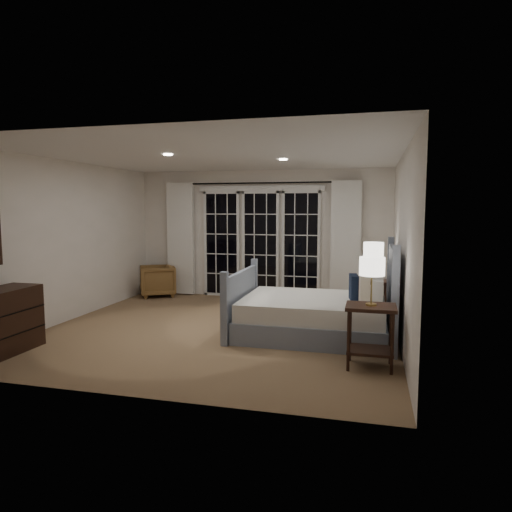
% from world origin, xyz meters
% --- Properties ---
extents(floor, '(5.00, 5.00, 0.00)m').
position_xyz_m(floor, '(0.00, 0.00, 0.00)').
color(floor, olive).
rests_on(floor, ground).
extents(ceiling, '(5.00, 5.00, 0.00)m').
position_xyz_m(ceiling, '(0.00, 0.00, 2.50)').
color(ceiling, silver).
rests_on(ceiling, wall_back).
extents(wall_left, '(0.02, 5.00, 2.50)m').
position_xyz_m(wall_left, '(-2.50, 0.00, 1.25)').
color(wall_left, white).
rests_on(wall_left, floor).
extents(wall_right, '(0.02, 5.00, 2.50)m').
position_xyz_m(wall_right, '(2.50, 0.00, 1.25)').
color(wall_right, white).
rests_on(wall_right, floor).
extents(wall_back, '(5.00, 0.02, 2.50)m').
position_xyz_m(wall_back, '(0.00, 2.50, 1.25)').
color(wall_back, white).
rests_on(wall_back, floor).
extents(wall_front, '(5.00, 0.02, 2.50)m').
position_xyz_m(wall_front, '(0.00, -2.50, 1.25)').
color(wall_front, white).
rests_on(wall_front, floor).
extents(french_doors, '(2.50, 0.04, 2.20)m').
position_xyz_m(french_doors, '(0.00, 2.46, 1.09)').
color(french_doors, black).
rests_on(french_doors, wall_back).
extents(curtain_rod, '(3.50, 0.03, 0.03)m').
position_xyz_m(curtain_rod, '(0.00, 2.40, 2.25)').
color(curtain_rod, black).
rests_on(curtain_rod, wall_back).
extents(curtain_left, '(0.55, 0.10, 2.25)m').
position_xyz_m(curtain_left, '(-1.65, 2.38, 1.15)').
color(curtain_left, white).
rests_on(curtain_left, curtain_rod).
extents(curtain_right, '(0.55, 0.10, 2.25)m').
position_xyz_m(curtain_right, '(1.65, 2.38, 1.15)').
color(curtain_right, white).
rests_on(curtain_right, curtain_rod).
extents(downlight_a, '(0.12, 0.12, 0.01)m').
position_xyz_m(downlight_a, '(0.80, 0.60, 2.49)').
color(downlight_a, white).
rests_on(downlight_a, ceiling).
extents(downlight_b, '(0.12, 0.12, 0.01)m').
position_xyz_m(downlight_b, '(-0.60, -0.40, 2.49)').
color(downlight_b, white).
rests_on(downlight_b, ceiling).
extents(bed, '(2.15, 1.54, 1.25)m').
position_xyz_m(bed, '(1.42, 0.02, 0.32)').
color(bed, slate).
rests_on(bed, floor).
extents(nightstand_left, '(0.54, 0.43, 0.70)m').
position_xyz_m(nightstand_left, '(2.12, -1.13, 0.47)').
color(nightstand_left, black).
rests_on(nightstand_left, floor).
extents(nightstand_right, '(0.47, 0.38, 0.61)m').
position_xyz_m(nightstand_right, '(2.15, 1.27, 0.40)').
color(nightstand_right, black).
rests_on(nightstand_right, floor).
extents(lamp_left, '(0.28, 0.28, 0.53)m').
position_xyz_m(lamp_left, '(2.12, -1.13, 1.13)').
color(lamp_left, '#A98B43').
rests_on(lamp_left, nightstand_left).
extents(lamp_right, '(0.32, 0.32, 0.61)m').
position_xyz_m(lamp_right, '(2.15, 1.27, 1.10)').
color(lamp_right, '#A98B43').
rests_on(lamp_right, nightstand_right).
extents(armchair, '(0.92, 0.92, 0.62)m').
position_xyz_m(armchair, '(-2.05, 2.10, 0.31)').
color(armchair, brown).
rests_on(armchair, floor).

